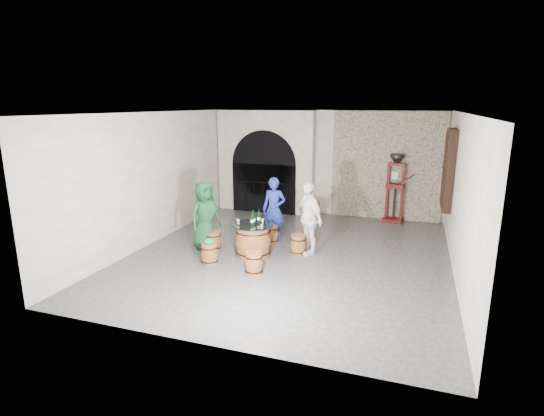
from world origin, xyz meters
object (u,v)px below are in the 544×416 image
(side_barrel, at_px, (311,211))
(corking_press, at_px, (396,183))
(wine_bottle_left, at_px, (254,218))
(person_white, at_px, (308,218))
(wine_bottle_right, at_px, (259,217))
(barrel_stool_far, at_px, (271,234))
(barrel_table, at_px, (253,240))
(person_blue, at_px, (274,210))
(person_green, at_px, (205,216))
(barrel_stool_near_left, at_px, (209,253))
(barrel_stool_left, at_px, (213,241))
(barrel_stool_near_right, at_px, (254,263))
(wine_bottle_center, at_px, (252,220))
(barrel_stool_right, at_px, (298,245))

(side_barrel, height_order, corking_press, corking_press)
(corking_press, bearing_deg, wine_bottle_left, -116.93)
(person_white, bearing_deg, wine_bottle_right, -116.52)
(barrel_stool_far, bearing_deg, wine_bottle_left, -94.24)
(wine_bottle_left, bearing_deg, corking_press, 54.41)
(barrel_table, xyz_separation_m, person_blue, (0.09, 1.22, 0.44))
(barrel_stool_far, xyz_separation_m, person_green, (-1.32, -0.95, 0.59))
(person_blue, bearing_deg, barrel_table, -95.29)
(barrel_stool_near_left, bearing_deg, barrel_stool_left, 110.96)
(wine_bottle_right, bearing_deg, barrel_stool_near_right, -74.63)
(barrel_stool_near_left, height_order, wine_bottle_left, wine_bottle_left)
(person_blue, distance_m, wine_bottle_center, 1.32)
(person_white, xyz_separation_m, corking_press, (1.71, 3.49, 0.31))
(barrel_stool_near_left, xyz_separation_m, person_blue, (0.82, 1.98, 0.58))
(barrel_stool_right, relative_size, wine_bottle_right, 1.41)
(barrel_stool_near_left, xyz_separation_m, wine_bottle_left, (0.73, 0.79, 0.65))
(barrel_table, distance_m, person_white, 1.36)
(wine_bottle_right, bearing_deg, barrel_table, -118.59)
(wine_bottle_left, bearing_deg, barrel_stool_left, 177.72)
(person_green, height_order, side_barrel, person_green)
(barrel_stool_left, distance_m, person_green, 0.63)
(barrel_stool_left, xyz_separation_m, barrel_stool_far, (1.12, 0.96, 0.00))
(barrel_stool_near_right, bearing_deg, wine_bottle_center, 112.96)
(person_blue, bearing_deg, wine_bottle_center, -94.00)
(person_green, bearing_deg, person_white, -53.18)
(barrel_table, distance_m, barrel_stool_left, 1.05)
(barrel_stool_left, relative_size, wine_bottle_center, 1.41)
(person_white, relative_size, side_barrel, 2.41)
(corking_press, bearing_deg, barrel_stool_near_right, -107.63)
(barrel_stool_left, xyz_separation_m, person_blue, (1.14, 1.14, 0.58))
(person_green, bearing_deg, corking_press, -19.90)
(barrel_stool_right, height_order, barrel_stool_near_left, same)
(wine_bottle_left, height_order, side_barrel, wine_bottle_left)
(side_barrel, bearing_deg, person_white, -77.57)
(wine_bottle_center, bearing_deg, side_barrel, 80.13)
(barrel_stool_near_left, distance_m, side_barrel, 4.09)
(barrel_stool_near_right, bearing_deg, barrel_stool_far, 98.91)
(side_barrel, bearing_deg, wine_bottle_left, -100.59)
(barrel_stool_near_left, relative_size, wine_bottle_left, 1.41)
(person_white, height_order, wine_bottle_right, person_white)
(wine_bottle_left, bearing_deg, barrel_table, -97.87)
(person_green, bearing_deg, barrel_stool_near_right, -96.75)
(barrel_table, height_order, person_green, person_green)
(barrel_stool_near_right, xyz_separation_m, barrel_stool_near_left, (-1.12, 0.21, 0.00))
(barrel_stool_left, relative_size, wine_bottle_left, 1.41)
(barrel_table, distance_m, barrel_stool_far, 1.05)
(barrel_stool_left, relative_size, barrel_stool_near_right, 1.00)
(barrel_stool_near_left, relative_size, person_white, 0.27)
(person_green, xyz_separation_m, corking_press, (4.10, 3.94, 0.34))
(barrel_stool_left, relative_size, barrel_stool_right, 1.00)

